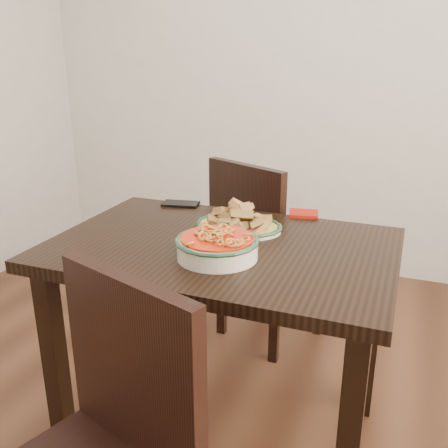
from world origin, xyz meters
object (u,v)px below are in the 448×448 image
(fish_plate, at_px, (239,217))
(smartphone, at_px, (181,204))
(chair_far, at_px, (261,244))
(dining_table, at_px, (222,274))
(noodle_bowl, at_px, (217,244))

(fish_plate, xyz_separation_m, smartphone, (-0.32, 0.19, -0.04))
(chair_far, relative_size, smartphone, 6.15)
(smartphone, bearing_deg, dining_table, -57.97)
(dining_table, xyz_separation_m, chair_far, (-0.06, 0.65, -0.14))
(chair_far, bearing_deg, dining_table, 120.20)
(dining_table, relative_size, chair_far, 1.24)
(dining_table, relative_size, noodle_bowl, 4.33)
(dining_table, bearing_deg, smartphone, 132.73)
(noodle_bowl, relative_size, smartphone, 1.76)
(noodle_bowl, bearing_deg, chair_far, 96.71)
(chair_far, distance_m, smartphone, 0.47)
(smartphone, bearing_deg, fish_plate, -41.59)
(fish_plate, height_order, noodle_bowl, fish_plate)
(chair_far, relative_size, fish_plate, 2.94)
(chair_far, distance_m, noodle_bowl, 0.82)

